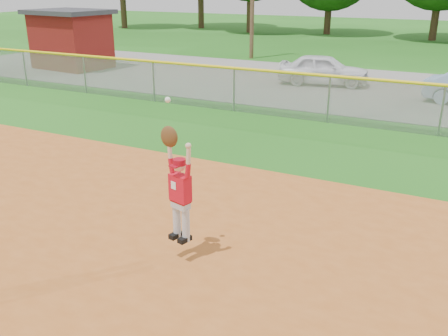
{
  "coord_description": "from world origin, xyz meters",
  "views": [
    {
      "loc": [
        4.07,
        -5.37,
        4.26
      ],
      "look_at": [
        0.26,
        2.16,
        1.1
      ],
      "focal_mm": 40.0,
      "sensor_mm": 36.0,
      "label": 1
    }
  ],
  "objects": [
    {
      "name": "parking_strip",
      "position": [
        0.0,
        16.0,
        0.01
      ],
      "size": [
        44.0,
        10.0,
        0.03
      ],
      "primitive_type": "cube",
      "color": "slate",
      "rests_on": "ground"
    },
    {
      "name": "outfield_fence",
      "position": [
        0.0,
        10.0,
        0.88
      ],
      "size": [
        40.06,
        0.1,
        1.55
      ],
      "color": "gray",
      "rests_on": "ground"
    },
    {
      "name": "ballplayer",
      "position": [
        0.22,
        0.66,
        1.3
      ],
      "size": [
        0.61,
        0.34,
        2.28
      ],
      "color": "silver",
      "rests_on": "ground"
    },
    {
      "name": "utility_shed",
      "position": [
        -14.83,
        14.52,
        1.5
      ],
      "size": [
        4.21,
        3.43,
        2.94
      ],
      "color": "#60110D",
      "rests_on": "ground"
    },
    {
      "name": "ground",
      "position": [
        0.0,
        0.0,
        0.0
      ],
      "size": [
        120.0,
        120.0,
        0.0
      ],
      "primitive_type": "plane",
      "color": "#1D5B15",
      "rests_on": "ground"
    },
    {
      "name": "car_white_a",
      "position": [
        -1.9,
        15.97,
        0.68
      ],
      "size": [
        4.06,
        2.24,
        1.31
      ],
      "primitive_type": "imported",
      "rotation": [
        0.0,
        0.0,
        1.76
      ],
      "color": "white",
      "rests_on": "parking_strip"
    }
  ]
}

